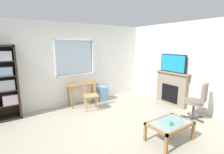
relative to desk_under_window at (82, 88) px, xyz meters
The scene contains 11 objects.
ground 2.03m from the desk_under_window, 93.76° to the right, with size 6.33×5.57×0.02m, color #B2A893.
wall_back_with_window 0.81m from the desk_under_window, 110.44° to the left, with size 5.33×0.15×2.64m.
wall_right 3.32m from the desk_under_window, 36.68° to the right, with size 0.12×4.77×2.64m, color white.
desk_under_window is the anchor object (origin of this frame).
wooden_chair 0.53m from the desk_under_window, 85.95° to the right, with size 0.52×0.50×0.90m.
plastic_drawer_unit 0.82m from the desk_under_window, ahead, with size 0.35×0.40×0.49m, color #72ADDB.
fireplace 2.93m from the desk_under_window, 33.40° to the right, with size 0.26×1.20×1.09m.
tv 3.02m from the desk_under_window, 33.60° to the right, with size 0.06×0.91×0.57m.
office_chair 3.40m from the desk_under_window, 53.73° to the right, with size 0.58×0.56×1.00m.
coffee_table 3.03m from the desk_under_window, 78.65° to the right, with size 0.91×0.58×0.40m.
sippy_cup 3.09m from the desk_under_window, 80.62° to the right, with size 0.07×0.07×0.09m, color #33B770.
Camera 1 is at (-2.06, -3.02, 1.98)m, focal length 27.08 mm.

